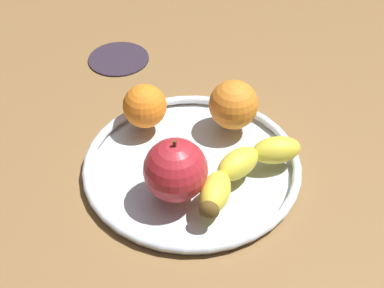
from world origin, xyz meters
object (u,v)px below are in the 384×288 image
apple (175,170)px  ambient_coaster (119,58)px  fruit_bowl (192,165)px  orange_front_right (232,104)px  banana (242,170)px  orange_back_right (145,106)px

apple → ambient_coaster: bearing=-124.7°
fruit_bowl → orange_front_right: size_ratio=4.21×
orange_front_right → ambient_coaster: orange_front_right is taller
fruit_bowl → ambient_coaster: (-13.42, -25.78, -0.62)cm
orange_front_right → ambient_coaster: size_ratio=0.67×
banana → orange_front_right: size_ratio=2.70×
banana → ambient_coaster: banana is taller
fruit_bowl → ambient_coaster: size_ratio=2.83×
orange_back_right → orange_front_right: 12.10cm
apple → ambient_coaster: (-19.10, -27.61, -5.44)cm
fruit_bowl → orange_back_right: bearing=-102.4°
fruit_bowl → apple: bearing=17.8°
fruit_bowl → apple: (5.68, 1.83, 4.82)cm
ambient_coaster → apple: bearing=55.3°
orange_back_right → orange_front_right: bearing=127.2°
apple → ambient_coaster: apple is taller
orange_back_right → orange_front_right: (-7.30, 9.64, 0.37)cm
banana → orange_front_right: orange_front_right is taller
orange_back_right → fruit_bowl: bearing=77.6°
banana → ambient_coaster: size_ratio=1.81×
fruit_bowl → orange_front_right: 10.41cm
fruit_bowl → apple: size_ratio=3.34×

